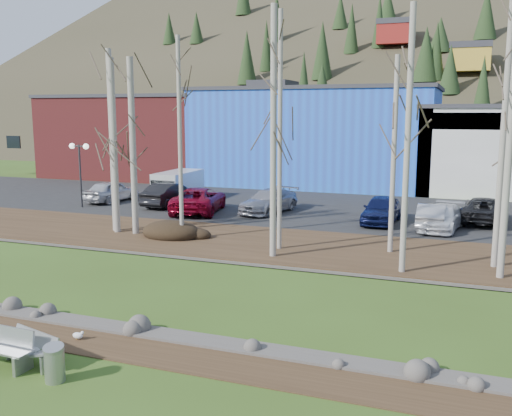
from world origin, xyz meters
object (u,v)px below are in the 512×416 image
at_px(car_1, 170,194).
at_px(car_3, 269,201).
at_px(van_grey, 177,186).
at_px(car_5, 432,216).
at_px(car_7, 442,217).
at_px(litter_bin, 55,365).
at_px(car_4, 381,209).
at_px(car_6, 484,210).
at_px(car_0, 112,191).
at_px(street_lamp, 79,157).
at_px(seagull, 78,335).
at_px(bench_damaged, 33,348).
at_px(car_2, 199,200).

height_order(car_1, car_3, car_1).
bearing_deg(van_grey, car_5, -13.74).
bearing_deg(car_7, litter_bin, -101.11).
xyz_separation_m(car_4, car_6, (5.37, 2.17, -0.05)).
height_order(car_0, car_1, car_1).
bearing_deg(street_lamp, car_4, 12.07).
bearing_deg(seagull, car_3, 76.06).
relative_size(car_1, car_4, 1.04).
bearing_deg(car_3, car_4, 3.69).
bearing_deg(seagull, car_0, 104.21).
distance_m(litter_bin, car_1, 24.44).
distance_m(bench_damaged, car_5, 22.03).
height_order(bench_damaged, litter_bin, litter_bin).
xyz_separation_m(car_1, car_3, (6.88, 0.01, -0.06)).
relative_size(litter_bin, car_4, 0.18).
distance_m(street_lamp, car_6, 24.77).
distance_m(car_2, car_5, 13.74).
relative_size(car_5, car_6, 0.79).
xyz_separation_m(seagull, car_3, (-1.49, 20.36, 0.69)).
xyz_separation_m(car_1, car_2, (2.84, -1.46, 0.01)).
relative_size(car_3, car_4, 1.09).
xyz_separation_m(seagull, car_5, (8.21, 18.82, 0.65)).
height_order(car_1, van_grey, van_grey).
relative_size(seagull, van_grey, 0.08).
bearing_deg(van_grey, litter_bin, -68.84).
xyz_separation_m(car_0, car_1, (4.67, -0.26, 0.03)).
height_order(car_6, van_grey, van_grey).
bearing_deg(car_6, car_4, 26.35).
xyz_separation_m(car_6, van_grey, (-19.96, 1.23, 0.29)).
xyz_separation_m(car_3, car_4, (6.98, -1.02, 0.06)).
bearing_deg(street_lamp, car_3, 19.22).
bearing_deg(seagull, car_6, 45.09).
xyz_separation_m(car_4, car_5, (2.72, -0.52, -0.10)).
relative_size(car_3, van_grey, 1.05).
bearing_deg(car_2, litter_bin, 95.01).
bearing_deg(car_6, seagull, 67.55).
bearing_deg(car_7, car_2, -171.82).
distance_m(bench_damaged, car_6, 25.57).
relative_size(litter_bin, car_2, 0.15).
xyz_separation_m(car_0, car_5, (21.25, -1.79, -0.07)).
bearing_deg(car_6, van_grey, 0.82).
bearing_deg(car_0, litter_bin, 128.40).
distance_m(street_lamp, car_1, 6.19).
height_order(street_lamp, car_0, street_lamp).
bearing_deg(street_lamp, car_0, 87.83).
relative_size(car_5, car_7, 0.91).
xyz_separation_m(seagull, car_6, (10.87, 21.52, 0.70)).
bearing_deg(car_2, car_6, 176.81).
xyz_separation_m(bench_damaged, van_grey, (-8.95, 24.31, 0.74)).
bearing_deg(bench_damaged, car_7, 81.15).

